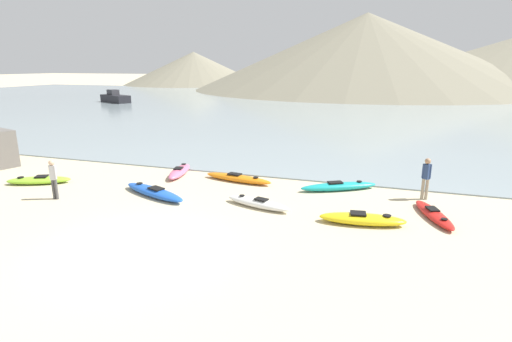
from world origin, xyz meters
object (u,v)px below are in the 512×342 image
kayak_on_sand_6 (434,214)px  moored_boat_1 (499,97)px  moored_boat_0 (115,98)px  person_near_foreground (53,177)px  kayak_on_sand_4 (180,171)px  kayak_on_sand_7 (339,186)px  kayak_on_sand_5 (362,219)px  person_near_waterline (426,176)px  kayak_on_sand_0 (39,180)px  kayak_on_sand_2 (154,192)px  kayak_on_sand_1 (258,203)px  kayak_on_sand_3 (238,178)px

kayak_on_sand_6 → moored_boat_1: moored_boat_1 is taller
moored_boat_0 → person_near_foreground: bearing=-55.7°
kayak_on_sand_4 → kayak_on_sand_7: kayak_on_sand_4 is taller
kayak_on_sand_6 → kayak_on_sand_7: (-3.52, 2.15, 0.04)m
kayak_on_sand_5 → kayak_on_sand_4: bearing=158.0°
person_near_waterline → kayak_on_sand_7: bearing=177.8°
kayak_on_sand_5 → moored_boat_0: (-35.98, 34.49, 0.49)m
moored_boat_1 → kayak_on_sand_6: bearing=-104.1°
kayak_on_sand_4 → kayak_on_sand_6: 11.31m
person_near_waterline → moored_boat_0: (-38.10, 31.11, -0.28)m
kayak_on_sand_7 → kayak_on_sand_0: bearing=-165.8°
kayak_on_sand_0 → person_near_waterline: (16.15, 3.12, 0.79)m
kayak_on_sand_2 → kayak_on_sand_5: kayak_on_sand_5 is taller
kayak_on_sand_1 → kayak_on_sand_5: (3.78, -0.45, 0.02)m
kayak_on_sand_2 → moored_boat_0: moored_boat_0 is taller
kayak_on_sand_6 → kayak_on_sand_7: 4.13m
kayak_on_sand_5 → person_near_foreground: (-11.66, -1.17, 0.73)m
kayak_on_sand_6 → moored_boat_0: (-38.29, 33.13, 0.53)m
kayak_on_sand_7 → person_near_foreground: bearing=-155.9°
kayak_on_sand_0 → kayak_on_sand_7: size_ratio=0.87×
kayak_on_sand_0 → kayak_on_sand_4: bearing=32.1°
kayak_on_sand_4 → moored_boat_1: 57.95m
kayak_on_sand_2 → person_near_waterline: size_ratio=2.15×
kayak_on_sand_7 → moored_boat_1: moored_boat_1 is taller
kayak_on_sand_2 → person_near_foreground: (-3.46, -1.56, 0.74)m
kayak_on_sand_1 → kayak_on_sand_5: kayak_on_sand_5 is taller
kayak_on_sand_3 → kayak_on_sand_7: size_ratio=1.06×
person_near_foreground → moored_boat_1: bearing=64.1°
kayak_on_sand_1 → moored_boat_1: bearing=70.4°
kayak_on_sand_1 → kayak_on_sand_6: 6.16m
kayak_on_sand_1 → kayak_on_sand_0: bearing=-179.0°
kayak_on_sand_3 → kayak_on_sand_5: (5.71, -3.38, 0.02)m
kayak_on_sand_0 → moored_boat_0: size_ratio=0.50×
kayak_on_sand_2 → kayak_on_sand_3: (2.49, 2.99, -0.01)m
person_near_foreground → kayak_on_sand_1: bearing=11.6°
kayak_on_sand_6 → moored_boat_1: size_ratio=0.84×
kayak_on_sand_1 → moored_boat_1: (19.80, 55.48, 0.39)m
moored_boat_1 → kayak_on_sand_4: bearing=-115.3°
kayak_on_sand_0 → moored_boat_0: bearing=122.7°
kayak_on_sand_5 → kayak_on_sand_7: 3.72m
kayak_on_sand_4 → moored_boat_0: size_ratio=0.49×
kayak_on_sand_0 → moored_boat_0: (-21.96, 34.23, 0.51)m
kayak_on_sand_2 → kayak_on_sand_7: bearing=24.1°
kayak_on_sand_3 → moored_boat_1: (21.73, 52.55, 0.39)m
kayak_on_sand_6 → person_near_foreground: (-13.98, -2.53, 0.77)m
kayak_on_sand_3 → moored_boat_0: (-30.26, 31.11, 0.51)m
kayak_on_sand_4 → kayak_on_sand_7: 7.58m
kayak_on_sand_3 → person_near_foreground: (-5.95, -4.55, 0.75)m
kayak_on_sand_3 → moored_boat_1: size_ratio=1.00×
kayak_on_sand_5 → person_near_foreground: 11.75m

